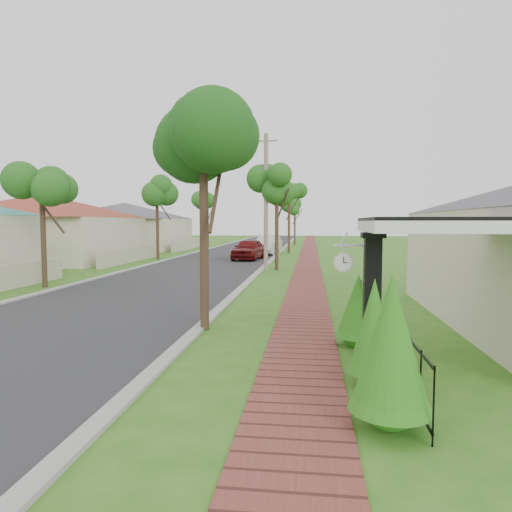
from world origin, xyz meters
The scene contains 16 objects.
ground centered at (0.00, 0.00, 0.00)m, with size 160.00×160.00×0.00m, color #2F6B19.
road centered at (-3.00, 20.00, 0.00)m, with size 7.00×120.00×0.02m, color #28282B.
kerb_right centered at (0.65, 20.00, 0.00)m, with size 0.30×120.00×0.10m, color #9E9E99.
kerb_left centered at (-6.65, 20.00, 0.00)m, with size 0.30×120.00×0.10m, color #9E9E99.
sidewalk centered at (3.25, 20.00, 0.00)m, with size 1.50×120.00×0.03m, color brown.
porch_post centered at (4.55, -1.00, 1.12)m, with size 0.48×0.48×2.52m.
picket_fence centered at (4.90, 0.00, 0.53)m, with size 0.03×8.02×1.00m.
street_trees centered at (-2.87, 26.84, 4.54)m, with size 10.70×37.65×5.89m.
hedge_row centered at (4.45, -1.97, 0.91)m, with size 0.93×4.98×2.11m.
far_house_red centered at (-14.97, 20.00, 2.34)m, with size 15.56×15.56×4.60m.
far_house_grey centered at (-14.97, 34.00, 2.34)m, with size 15.56×15.56×4.60m.
parked_car_red centered at (-1.00, 22.60, 0.74)m, with size 1.76×4.37×1.49m, color #600E0F.
parked_car_white centered at (-0.17, 28.03, 0.76)m, with size 1.61×4.60×1.52m, color silver.
near_tree centered at (0.80, 1.50, 4.28)m, with size 2.10×2.10×5.38m.
utility_pole centered at (0.90, 15.91, 3.84)m, with size 1.20×0.24×7.56m.
station_clock centered at (4.06, -0.60, 1.95)m, with size 0.65×0.13×0.55m.
Camera 1 is at (3.43, -9.51, 2.70)m, focal length 32.00 mm.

